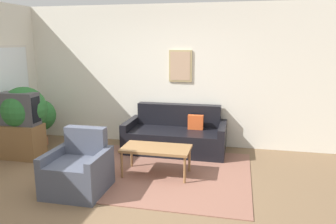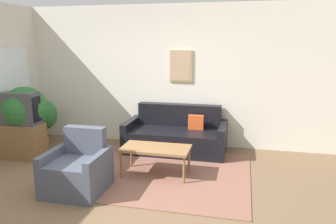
{
  "view_description": "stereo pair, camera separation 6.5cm",
  "coord_description": "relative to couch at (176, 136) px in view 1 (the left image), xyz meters",
  "views": [
    {
      "loc": [
        1.58,
        -3.73,
        2.01
      ],
      "look_at": [
        0.43,
        1.5,
        0.85
      ],
      "focal_mm": 35.0,
      "sensor_mm": 36.0,
      "label": 1
    },
    {
      "loc": [
        1.65,
        -3.72,
        2.01
      ],
      "look_at": [
        0.43,
        1.5,
        0.85
      ],
      "focal_mm": 35.0,
      "sensor_mm": 36.0,
      "label": 2
    }
  ],
  "objects": [
    {
      "name": "ground_plane",
      "position": [
        -0.46,
        -2.02,
        -0.29
      ],
      "size": [
        16.0,
        16.0,
        0.0
      ],
      "primitive_type": "plane",
      "color": "brown"
    },
    {
      "name": "area_rug",
      "position": [
        0.05,
        -1.11,
        -0.28
      ],
      "size": [
        2.59,
        2.29,
        0.01
      ],
      "color": "brown",
      "rests_on": "ground_plane"
    },
    {
      "name": "wall_back",
      "position": [
        -0.46,
        0.47,
        1.06
      ],
      "size": [
        8.0,
        0.09,
        2.7
      ],
      "color": "silver",
      "rests_on": "ground_plane"
    },
    {
      "name": "couch",
      "position": [
        0.0,
        0.0,
        0.0
      ],
      "size": [
        1.84,
        0.9,
        0.83
      ],
      "color": "black",
      "rests_on": "ground_plane"
    },
    {
      "name": "coffee_table",
      "position": [
        -0.07,
        -1.19,
        0.12
      ],
      "size": [
        1.03,
        0.53,
        0.44
      ],
      "color": "olive",
      "rests_on": "ground_plane"
    },
    {
      "name": "tv_stand",
      "position": [
        -2.56,
        -0.95,
        0.01
      ],
      "size": [
        0.71,
        0.42,
        0.6
      ],
      "color": "brown",
      "rests_on": "ground_plane"
    },
    {
      "name": "tv",
      "position": [
        -2.56,
        -0.95,
        0.59
      ],
      "size": [
        0.67,
        0.28,
        0.56
      ],
      "color": "#424247",
      "rests_on": "tv_stand"
    },
    {
      "name": "armchair",
      "position": [
        -0.97,
        -1.94,
        -0.0
      ],
      "size": [
        0.77,
        0.76,
        0.83
      ],
      "rotation": [
        0.0,
        0.0,
        -0.24
      ],
      "color": "#474C5B",
      "rests_on": "ground_plane"
    },
    {
      "name": "potted_plant_tall",
      "position": [
        -2.58,
        -0.78,
        0.53
      ],
      "size": [
        0.79,
        0.79,
        1.23
      ],
      "color": "slate",
      "rests_on": "ground_plane"
    },
    {
      "name": "potted_plant_by_window",
      "position": [
        -2.67,
        -0.22,
        0.29
      ],
      "size": [
        0.62,
        0.62,
        0.91
      ],
      "color": "#935638",
      "rests_on": "ground_plane"
    },
    {
      "name": "potted_plant_small",
      "position": [
        -2.76,
        -0.58,
        0.26
      ],
      "size": [
        0.53,
        0.53,
        0.87
      ],
      "color": "#383D42",
      "rests_on": "ground_plane"
    }
  ]
}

